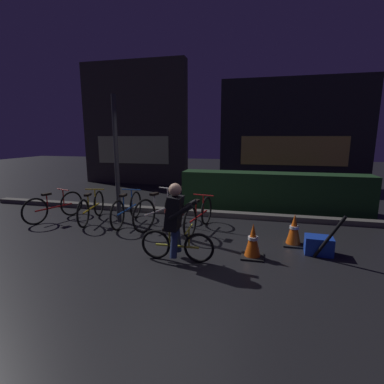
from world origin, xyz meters
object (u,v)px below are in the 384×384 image
(parked_bike_left_mid, at_px, (91,207))
(parked_bike_right_mid, at_px, (199,215))
(parked_bike_center_left, at_px, (127,209))
(traffic_cone_far, at_px, (294,230))
(cyclist, at_px, (176,222))
(parked_bike_leftmost, at_px, (54,207))
(street_post, at_px, (117,160))
(closed_umbrella, at_px, (329,237))
(parked_bike_center_right, at_px, (160,210))
(traffic_cone_near, at_px, (253,241))
(blue_crate, at_px, (319,245))

(parked_bike_left_mid, distance_m, parked_bike_right_mid, 2.56)
(parked_bike_center_left, bearing_deg, traffic_cone_far, -99.79)
(parked_bike_center_left, xyz_separation_m, traffic_cone_far, (3.52, -0.50, -0.06))
(parked_bike_left_mid, bearing_deg, cyclist, -133.35)
(parked_bike_left_mid, xyz_separation_m, cyclist, (2.50, -1.57, 0.30))
(parked_bike_leftmost, distance_m, parked_bike_left_mid, 0.92)
(street_post, relative_size, closed_umbrella, 3.33)
(parked_bike_left_mid, xyz_separation_m, parked_bike_center_left, (0.88, 0.03, 0.01))
(closed_umbrella, bearing_deg, parked_bike_center_right, -173.09)
(parked_bike_left_mid, distance_m, parked_bike_center_left, 0.88)
(cyclist, bearing_deg, street_post, 137.04)
(parked_bike_right_mid, distance_m, cyclist, 1.52)
(parked_bike_right_mid, height_order, cyclist, cyclist)
(parked_bike_right_mid, bearing_deg, traffic_cone_far, -92.67)
(parked_bike_left_mid, bearing_deg, traffic_cone_near, -119.10)
(parked_bike_leftmost, height_order, closed_umbrella, closed_umbrella)
(street_post, bearing_deg, parked_bike_leftmost, -171.88)
(street_post, relative_size, traffic_cone_far, 4.87)
(parked_bike_leftmost, distance_m, traffic_cone_near, 4.73)
(parked_bike_leftmost, bearing_deg, street_post, -62.11)
(street_post, height_order, parked_bike_center_right, street_post)
(parked_bike_right_mid, relative_size, traffic_cone_far, 2.68)
(traffic_cone_far, xyz_separation_m, cyclist, (-1.89, -1.10, 0.35))
(traffic_cone_far, bearing_deg, closed_umbrella, -51.13)
(parked_bike_left_mid, height_order, traffic_cone_near, parked_bike_left_mid)
(parked_bike_right_mid, bearing_deg, closed_umbrella, -103.45)
(traffic_cone_near, bearing_deg, parked_bike_center_right, 148.66)
(street_post, relative_size, blue_crate, 6.43)
(street_post, bearing_deg, blue_crate, -12.30)
(traffic_cone_far, height_order, cyclist, cyclist)
(parked_bike_center_left, height_order, parked_bike_center_right, parked_bike_center_right)
(parked_bike_right_mid, relative_size, closed_umbrella, 1.83)
(street_post, xyz_separation_m, cyclist, (1.86, -1.68, -0.79))
(parked_bike_center_left, bearing_deg, parked_bike_left_mid, 90.42)
(parked_bike_right_mid, xyz_separation_m, traffic_cone_near, (1.13, -1.11, -0.06))
(street_post, relative_size, parked_bike_right_mid, 1.82)
(cyclist, bearing_deg, parked_bike_center_left, 134.39)
(parked_bike_leftmost, distance_m, parked_bike_center_right, 2.57)
(traffic_cone_near, bearing_deg, blue_crate, 20.41)
(parked_bike_center_left, bearing_deg, parked_bike_center_right, -90.48)
(parked_bike_center_left, relative_size, traffic_cone_near, 2.83)
(parked_bike_right_mid, bearing_deg, traffic_cone_near, -125.21)
(parked_bike_right_mid, xyz_separation_m, blue_crate, (2.21, -0.71, -0.18))
(street_post, relative_size, traffic_cone_near, 4.96)
(parked_bike_leftmost, relative_size, traffic_cone_far, 2.49)
(parked_bike_center_left, height_order, traffic_cone_far, parked_bike_center_left)
(street_post, xyz_separation_m, traffic_cone_far, (3.76, -0.58, -1.13))
(street_post, distance_m, parked_bike_center_right, 1.46)
(cyclist, bearing_deg, traffic_cone_near, 16.91)
(street_post, height_order, traffic_cone_near, street_post)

